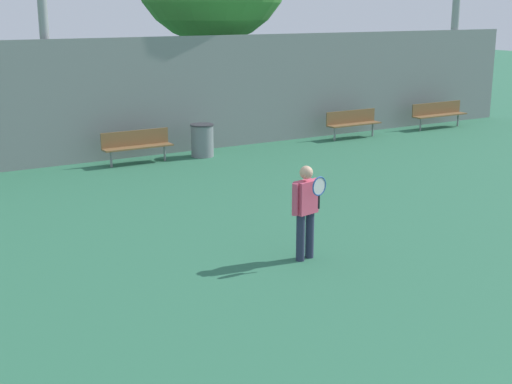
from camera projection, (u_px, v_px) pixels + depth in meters
tennis_player at (306, 207)px, 11.44m from camera, size 0.59×0.46×1.56m
bench_courtside_near at (137, 143)px, 18.67m from camera, size 1.87×0.40×0.87m
bench_adjacent_court at (353, 121)px, 22.30m from camera, size 1.90×0.40×0.87m
bench_by_gate at (438, 112)px, 24.16m from camera, size 2.20×0.40×0.87m
trash_bin at (202, 140)px, 19.57m from camera, size 0.65×0.65×0.90m
back_fence at (92, 101)px, 18.61m from camera, size 30.54×0.06×3.23m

